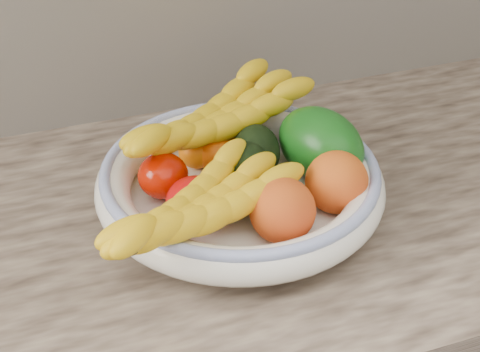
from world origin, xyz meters
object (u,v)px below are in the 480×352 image
fruit_bowl (240,183)px  banana_bunch_front (198,214)px  banana_bunch_back (215,125)px  green_mango (321,145)px

fruit_bowl → banana_bunch_front: 0.13m
fruit_bowl → banana_bunch_back: bearing=92.5°
fruit_bowl → banana_bunch_front: bearing=-133.4°
fruit_bowl → banana_bunch_front: (-0.09, -0.09, 0.03)m
banana_bunch_front → fruit_bowl: bearing=15.6°
green_mango → banana_bunch_back: bearing=128.5°
fruit_bowl → banana_bunch_back: banana_bunch_back is taller
banana_bunch_back → fruit_bowl: bearing=-113.5°
fruit_bowl → green_mango: bearing=6.4°
fruit_bowl → green_mango: (0.12, 0.01, 0.03)m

